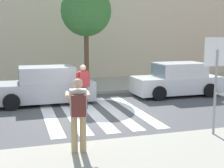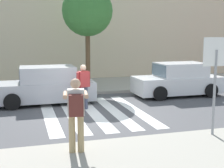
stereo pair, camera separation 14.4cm
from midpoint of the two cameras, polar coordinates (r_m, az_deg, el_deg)
ground_plane at (r=11.39m, az=-2.83°, el=-5.46°), size 120.00×120.00×0.00m
sidewalk_far at (r=17.15m, az=-7.48°, el=-0.40°), size 60.00×4.80×0.14m
building_facade_far at (r=21.29m, az=-9.46°, el=8.38°), size 56.00×4.00×5.34m
crosswalk_stripe_0 at (r=11.33m, az=-11.00°, el=-5.66°), size 0.44×5.20×0.01m
crosswalk_stripe_1 at (r=11.43m, az=-6.99°, el=-5.44°), size 0.44×5.20×0.01m
crosswalk_stripe_2 at (r=11.57m, az=-3.06°, el=-5.20°), size 0.44×5.20×0.01m
crosswalk_stripe_3 at (r=11.77m, az=0.75°, el=-4.94°), size 0.44×5.20×0.01m
crosswalk_stripe_4 at (r=12.03m, az=4.41°, el=-4.67°), size 0.44×5.20×0.01m
stop_sign at (r=8.74m, az=18.86°, el=3.42°), size 0.76×0.08×2.63m
photographer_with_backpack at (r=7.13m, az=-6.03°, el=-4.58°), size 0.66×0.90×1.72m
pedestrian_crossing at (r=11.88m, az=-4.91°, el=-0.08°), size 0.55×0.35×1.72m
parked_car_silver at (r=13.24m, az=-11.81°, el=-0.40°), size 4.10×1.92×1.55m
parked_car_white at (r=14.99m, az=12.26°, el=0.66°), size 4.10×1.92×1.55m
street_tree_center at (r=16.20m, az=-4.27°, el=13.12°), size 2.57×2.57×5.19m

